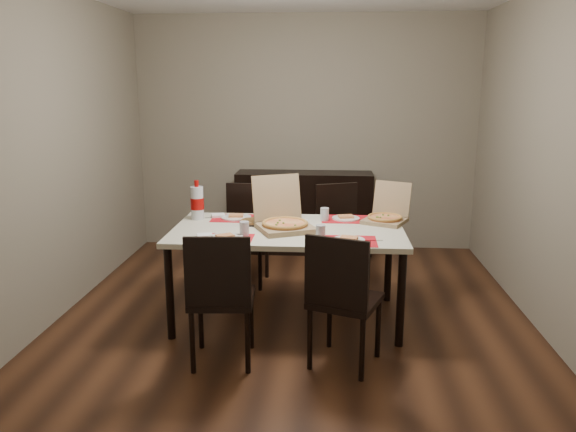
# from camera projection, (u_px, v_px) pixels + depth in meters

# --- Properties ---
(ground) EXTENTS (3.80, 4.00, 0.02)m
(ground) POSITION_uv_depth(u_px,v_px,m) (294.00, 314.00, 4.66)
(ground) COLOR #482716
(ground) RESTS_ON ground
(room_walls) EXTENTS (3.84, 4.02, 2.62)m
(room_walls) POSITION_uv_depth(u_px,v_px,m) (298.00, 98.00, 4.68)
(room_walls) COLOR gray
(room_walls) RESTS_ON ground
(sideboard) EXTENTS (1.50, 0.40, 0.90)m
(sideboard) POSITION_uv_depth(u_px,v_px,m) (304.00, 212.00, 6.29)
(sideboard) COLOR black
(sideboard) RESTS_ON ground
(dining_table) EXTENTS (1.80, 1.00, 0.75)m
(dining_table) POSITION_uv_depth(u_px,v_px,m) (288.00, 237.00, 4.41)
(dining_table) COLOR beige
(dining_table) RESTS_ON ground
(chair_near_left) EXTENTS (0.45, 0.45, 0.93)m
(chair_near_left) POSITION_uv_depth(u_px,v_px,m) (221.00, 294.00, 3.68)
(chair_near_left) COLOR black
(chair_near_left) RESTS_ON ground
(chair_near_right) EXTENTS (0.54, 0.54, 0.93)m
(chair_near_right) POSITION_uv_depth(u_px,v_px,m) (342.00, 296.00, 3.65)
(chair_near_right) COLOR black
(chair_near_right) RESTS_ON ground
(chair_far_left) EXTENTS (0.45, 0.45, 0.93)m
(chair_far_left) POSITION_uv_depth(u_px,v_px,m) (246.00, 229.00, 5.32)
(chair_far_left) COLOR black
(chair_far_left) RESTS_ON ground
(chair_far_right) EXTENTS (0.54, 0.54, 0.93)m
(chair_far_right) POSITION_uv_depth(u_px,v_px,m) (341.00, 229.00, 5.32)
(chair_far_right) COLOR black
(chair_far_right) RESTS_ON ground
(setting_near_left) EXTENTS (0.49, 0.30, 0.11)m
(setting_near_left) POSITION_uv_depth(u_px,v_px,m) (228.00, 236.00, 4.11)
(setting_near_left) COLOR red
(setting_near_left) RESTS_ON dining_table
(setting_near_right) EXTENTS (0.49, 0.30, 0.11)m
(setting_near_right) POSITION_uv_depth(u_px,v_px,m) (341.00, 238.00, 4.04)
(setting_near_right) COLOR red
(setting_near_right) RESTS_ON dining_table
(setting_far_left) EXTENTS (0.49, 0.30, 0.11)m
(setting_far_left) POSITION_uv_depth(u_px,v_px,m) (240.00, 216.00, 4.72)
(setting_far_left) COLOR red
(setting_far_left) RESTS_ON dining_table
(setting_far_right) EXTENTS (0.49, 0.30, 0.11)m
(setting_far_right) POSITION_uv_depth(u_px,v_px,m) (340.00, 217.00, 4.66)
(setting_far_right) COLOR red
(setting_far_right) RESTS_ON dining_table
(napkin_loose) EXTENTS (0.14, 0.14, 0.02)m
(napkin_loose) POSITION_uv_depth(u_px,v_px,m) (284.00, 230.00, 4.30)
(napkin_loose) COLOR white
(napkin_loose) RESTS_ON dining_table
(pizza_box_center) EXTENTS (0.54, 0.56, 0.40)m
(pizza_box_center) POSITION_uv_depth(u_px,v_px,m) (284.00, 222.00, 4.36)
(pizza_box_center) COLOR #8D7351
(pizza_box_center) RESTS_ON dining_table
(pizza_box_right) EXTENTS (0.43, 0.45, 0.31)m
(pizza_box_right) POSITION_uv_depth(u_px,v_px,m) (386.00, 216.00, 4.59)
(pizza_box_right) COLOR #8D7351
(pizza_box_right) RESTS_ON dining_table
(faina_plate) EXTENTS (0.23, 0.23, 0.03)m
(faina_plate) POSITION_uv_depth(u_px,v_px,m) (254.00, 222.00, 4.54)
(faina_plate) COLOR black
(faina_plate) RESTS_ON dining_table
(dip_bowl) EXTENTS (0.14, 0.14, 0.03)m
(dip_bowl) POSITION_uv_depth(u_px,v_px,m) (301.00, 222.00, 4.55)
(dip_bowl) COLOR white
(dip_bowl) RESTS_ON dining_table
(soda_bottle) EXTENTS (0.11, 0.11, 0.33)m
(soda_bottle) POSITION_uv_depth(u_px,v_px,m) (197.00, 203.00, 4.67)
(soda_bottle) COLOR silver
(soda_bottle) RESTS_ON dining_table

